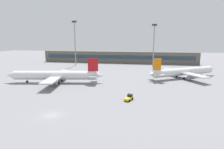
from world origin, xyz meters
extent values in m
plane|color=gray|center=(0.00, 40.00, 0.00)|extent=(400.00, 400.00, 0.00)
cube|color=#5B564C|center=(0.00, 107.60, 4.50)|extent=(121.11, 12.00, 9.00)
cube|color=#263847|center=(0.00, 101.55, 4.95)|extent=(115.05, 0.16, 2.80)
cylinder|color=white|center=(-15.58, 32.42, 3.25)|extent=(35.58, 9.85, 3.74)
cone|color=white|center=(-34.70, 29.04, 3.25)|extent=(4.67, 4.22, 3.56)
cone|color=white|center=(3.36, 35.76, 3.25)|extent=(4.14, 3.23, 2.62)
cube|color=red|center=(0.43, 35.24, 7.83)|extent=(4.33, 1.10, 5.42)
cube|color=silver|center=(0.72, 35.30, 3.45)|extent=(4.43, 10.18, 0.24)
cube|color=silver|center=(-14.61, 32.59, 2.96)|extent=(9.80, 29.93, 0.49)
cylinder|color=gray|center=(-15.64, 38.41, 1.57)|extent=(3.45, 2.49, 1.97)
cylinder|color=gray|center=(-13.58, 26.77, 1.57)|extent=(3.45, 2.49, 1.97)
cylinder|color=black|center=(-27.81, 30.26, 0.49)|extent=(1.04, 0.56, 0.99)
cylinder|color=black|center=(-14.09, 35.28, 0.49)|extent=(1.04, 0.56, 0.99)
cylinder|color=black|center=(-13.19, 30.24, 0.49)|extent=(1.04, 0.56, 0.99)
cylinder|color=silver|center=(40.54, 53.17, 3.14)|extent=(30.59, 21.90, 3.62)
cone|color=silver|center=(56.20, 63.51, 3.14)|extent=(5.21, 5.06, 3.44)
cone|color=silver|center=(25.03, 42.94, 3.14)|extent=(4.41, 4.11, 2.53)
cube|color=orange|center=(27.43, 44.52, 7.57)|extent=(3.68, 2.59, 5.24)
cube|color=silver|center=(27.19, 44.36, 3.33)|extent=(7.47, 9.41, 0.23)
cube|color=silver|center=(39.74, 52.65, 2.86)|extent=(19.55, 26.35, 0.48)
cylinder|color=gray|center=(42.89, 47.88, 1.51)|extent=(3.59, 3.27, 1.90)
cylinder|color=gray|center=(36.60, 57.41, 1.51)|extent=(3.59, 3.27, 1.90)
cylinder|color=black|center=(50.55, 59.78, 0.48)|extent=(1.00, 0.84, 0.95)
cylinder|color=black|center=(40.31, 50.06, 0.48)|extent=(1.00, 0.84, 0.95)
cylinder|color=black|center=(37.59, 54.19, 0.48)|extent=(1.00, 0.84, 0.95)
cube|color=yellow|center=(17.74, 14.74, 0.65)|extent=(2.64, 3.90, 0.60)
cube|color=black|center=(18.05, 15.58, 1.30)|extent=(1.69, 1.51, 0.90)
cylinder|color=black|center=(18.88, 15.60, 0.35)|extent=(0.48, 0.74, 0.70)
cylinder|color=black|center=(17.42, 16.13, 0.35)|extent=(0.48, 0.74, 0.70)
cylinder|color=black|center=(18.06, 13.34, 0.35)|extent=(0.48, 0.74, 0.70)
cylinder|color=black|center=(16.59, 13.88, 0.35)|extent=(0.48, 0.74, 0.70)
cylinder|color=gray|center=(-27.36, 85.42, 14.94)|extent=(0.70, 0.70, 29.89)
cube|color=#333338|center=(-27.36, 85.42, 30.49)|extent=(3.20, 0.80, 1.20)
cylinder|color=gray|center=(27.02, 86.16, 13.49)|extent=(0.70, 0.70, 26.98)
cube|color=#333338|center=(27.02, 86.16, 27.58)|extent=(3.20, 0.80, 1.20)
camera|label=1|loc=(22.72, -39.46, 18.46)|focal=29.60mm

